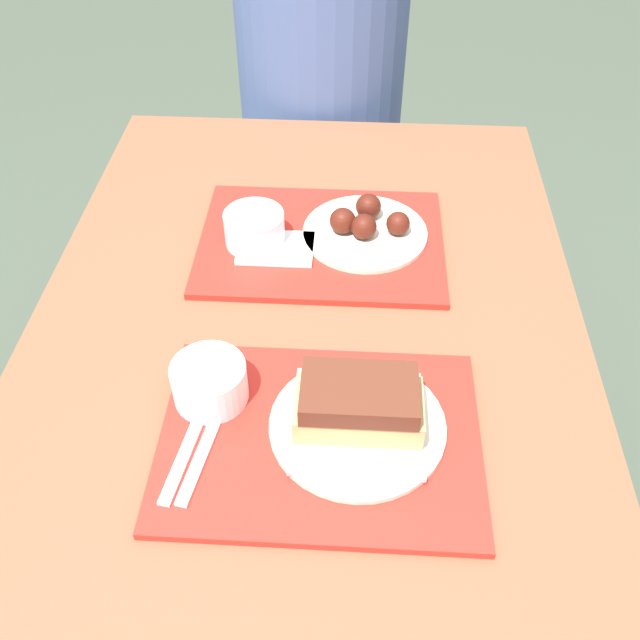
{
  "coord_description": "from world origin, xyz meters",
  "views": [
    {
      "loc": [
        0.07,
        -0.71,
        1.51
      ],
      "look_at": [
        0.02,
        0.05,
        0.77
      ],
      "focal_mm": 40.0,
      "sensor_mm": 36.0,
      "label": 1
    }
  ],
  "objects_px": {
    "bowl_coleslaw_far": "(254,227)",
    "bowl_coleslaw_near": "(209,381)",
    "tray_near": "(320,439)",
    "person_seated_across": "(321,70)",
    "wings_plate_far": "(366,226)",
    "brisket_sandwich_plate": "(358,412)",
    "tray_far": "(321,242)"
  },
  "relations": [
    {
      "from": "bowl_coleslaw_far",
      "to": "bowl_coleslaw_near",
      "type": "bearing_deg",
      "value": -92.94
    },
    {
      "from": "tray_near",
      "to": "bowl_coleslaw_near",
      "type": "relative_size",
      "value": 4.11
    },
    {
      "from": "bowl_coleslaw_near",
      "to": "tray_near",
      "type": "bearing_deg",
      "value": -20.95
    },
    {
      "from": "tray_far",
      "to": "wings_plate_far",
      "type": "distance_m",
      "value": 0.08
    },
    {
      "from": "tray_near",
      "to": "bowl_coleslaw_far",
      "type": "xyz_separation_m",
      "value": [
        -0.14,
        0.41,
        0.04
      ]
    },
    {
      "from": "tray_near",
      "to": "person_seated_across",
      "type": "distance_m",
      "value": 1.08
    },
    {
      "from": "tray_near",
      "to": "bowl_coleslaw_near",
      "type": "distance_m",
      "value": 0.17
    },
    {
      "from": "bowl_coleslaw_far",
      "to": "person_seated_across",
      "type": "distance_m",
      "value": 0.68
    },
    {
      "from": "bowl_coleslaw_far",
      "to": "wings_plate_far",
      "type": "bearing_deg",
      "value": 10.39
    },
    {
      "from": "wings_plate_far",
      "to": "bowl_coleslaw_far",
      "type": "bearing_deg",
      "value": -169.61
    },
    {
      "from": "bowl_coleslaw_near",
      "to": "wings_plate_far",
      "type": "distance_m",
      "value": 0.43
    },
    {
      "from": "tray_near",
      "to": "bowl_coleslaw_near",
      "type": "xyz_separation_m",
      "value": [
        -0.15,
        0.06,
        0.04
      ]
    },
    {
      "from": "person_seated_across",
      "to": "tray_far",
      "type": "bearing_deg",
      "value": -86.79
    },
    {
      "from": "tray_near",
      "to": "person_seated_across",
      "type": "height_order",
      "value": "person_seated_across"
    },
    {
      "from": "tray_far",
      "to": "person_seated_across",
      "type": "height_order",
      "value": "person_seated_across"
    },
    {
      "from": "bowl_coleslaw_near",
      "to": "bowl_coleslaw_far",
      "type": "height_order",
      "value": "same"
    },
    {
      "from": "brisket_sandwich_plate",
      "to": "bowl_coleslaw_far",
      "type": "relative_size",
      "value": 2.29
    },
    {
      "from": "bowl_coleslaw_near",
      "to": "brisket_sandwich_plate",
      "type": "relative_size",
      "value": 0.44
    },
    {
      "from": "person_seated_across",
      "to": "brisket_sandwich_plate",
      "type": "bearing_deg",
      "value": -84.19
    },
    {
      "from": "bowl_coleslaw_far",
      "to": "person_seated_across",
      "type": "relative_size",
      "value": 0.14
    },
    {
      "from": "tray_far",
      "to": "brisket_sandwich_plate",
      "type": "xyz_separation_m",
      "value": [
        0.07,
        -0.4,
        0.04
      ]
    },
    {
      "from": "brisket_sandwich_plate",
      "to": "tray_far",
      "type": "bearing_deg",
      "value": 99.99
    },
    {
      "from": "wings_plate_far",
      "to": "person_seated_across",
      "type": "bearing_deg",
      "value": 100.05
    },
    {
      "from": "tray_near",
      "to": "tray_far",
      "type": "height_order",
      "value": "same"
    },
    {
      "from": "bowl_coleslaw_near",
      "to": "brisket_sandwich_plate",
      "type": "bearing_deg",
      "value": -11.75
    },
    {
      "from": "tray_far",
      "to": "brisket_sandwich_plate",
      "type": "relative_size",
      "value": 1.8
    },
    {
      "from": "bowl_coleslaw_far",
      "to": "brisket_sandwich_plate",
      "type": "bearing_deg",
      "value": -64.65
    },
    {
      "from": "tray_near",
      "to": "tray_far",
      "type": "xyz_separation_m",
      "value": [
        -0.02,
        0.42,
        0.0
      ]
    },
    {
      "from": "tray_near",
      "to": "bowl_coleslaw_far",
      "type": "bearing_deg",
      "value": 108.49
    },
    {
      "from": "tray_near",
      "to": "brisket_sandwich_plate",
      "type": "relative_size",
      "value": 1.8
    },
    {
      "from": "person_seated_across",
      "to": "bowl_coleslaw_near",
      "type": "bearing_deg",
      "value": -95.29
    },
    {
      "from": "bowl_coleslaw_near",
      "to": "wings_plate_far",
      "type": "bearing_deg",
      "value": 61.51
    }
  ]
}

